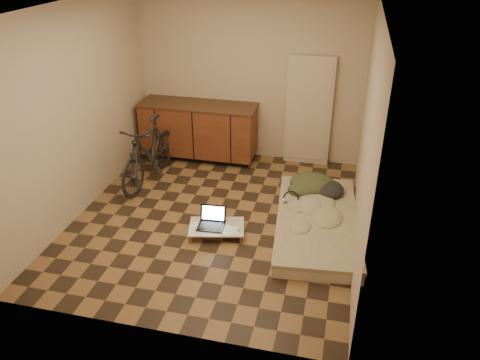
% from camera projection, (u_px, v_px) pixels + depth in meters
% --- Properties ---
extents(room_shell, '(3.50, 4.00, 2.60)m').
position_uv_depth(room_shell, '(213.00, 123.00, 5.46)').
color(room_shell, brown).
rests_on(room_shell, ground).
extents(cabinets, '(1.84, 0.62, 0.91)m').
position_uv_depth(cabinets, '(199.00, 131.00, 7.47)').
color(cabinets, black).
rests_on(cabinets, ground).
extents(appliance_panel, '(0.70, 0.10, 1.70)m').
position_uv_depth(appliance_panel, '(309.00, 111.00, 7.14)').
color(appliance_panel, beige).
rests_on(appliance_panel, ground).
extents(bicycle, '(0.60, 1.64, 1.04)m').
position_uv_depth(bicycle, '(148.00, 149.00, 6.70)').
color(bicycle, black).
rests_on(bicycle, ground).
extents(futon, '(1.18, 2.15, 0.18)m').
position_uv_depth(futon, '(317.00, 222.00, 5.80)').
color(futon, beige).
rests_on(futon, ground).
extents(clothing_pile, '(0.71, 0.61, 0.27)m').
position_uv_depth(clothing_pile, '(317.00, 180.00, 6.31)').
color(clothing_pile, '#373F25').
rests_on(clothing_pile, futon).
extents(headphones, '(0.24, 0.23, 0.15)m').
position_uv_depth(headphones, '(291.00, 198.00, 6.02)').
color(headphones, black).
rests_on(headphones, futon).
extents(lap_desk, '(0.74, 0.57, 0.11)m').
position_uv_depth(lap_desk, '(217.00, 227.00, 5.69)').
color(lap_desk, brown).
rests_on(lap_desk, ground).
extents(laptop, '(0.34, 0.30, 0.22)m').
position_uv_depth(laptop, '(212.00, 221.00, 5.69)').
color(laptop, black).
rests_on(laptop, lap_desk).
extents(mouse, '(0.09, 0.11, 0.03)m').
position_uv_depth(mouse, '(237.00, 228.00, 5.62)').
color(mouse, white).
rests_on(mouse, lap_desk).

